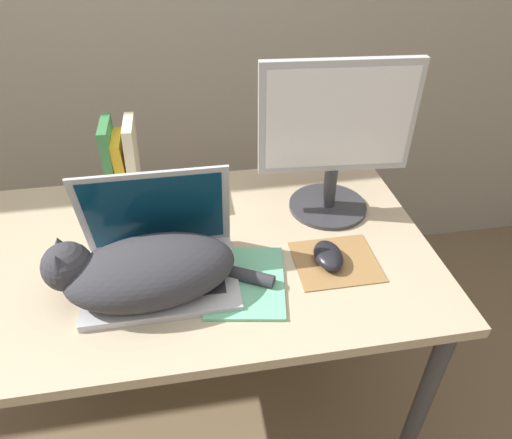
{
  "coord_description": "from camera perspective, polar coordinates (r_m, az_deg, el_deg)",
  "views": [
    {
      "loc": [
        0.01,
        -0.53,
        1.51
      ],
      "look_at": [
        0.15,
        0.33,
        0.85
      ],
      "focal_mm": 32.0,
      "sensor_mm": 36.0,
      "label": 1
    }
  ],
  "objects": [
    {
      "name": "cat",
      "position": [
        1.03,
        -13.95,
        -6.2
      ],
      "size": [
        0.5,
        0.24,
        0.15
      ],
      "color": "#333338",
      "rests_on": "desk"
    },
    {
      "name": "laptop",
      "position": [
        1.08,
        -11.89,
        -4.75
      ],
      "size": [
        0.35,
        0.25,
        0.26
      ],
      "color": "#B7B7BC",
      "rests_on": "desk"
    },
    {
      "name": "book_row",
      "position": [
        1.34,
        -16.37,
        6.66
      ],
      "size": [
        0.09,
        0.14,
        0.24
      ],
      "color": "#387A42",
      "rests_on": "desk"
    },
    {
      "name": "computer_mouse",
      "position": [
        1.12,
        9.04,
        -4.46
      ],
      "size": [
        0.07,
        0.11,
        0.04
      ],
      "color": "black",
      "rests_on": "mousepad"
    },
    {
      "name": "mousepad",
      "position": [
        1.14,
        9.92,
        -5.18
      ],
      "size": [
        0.2,
        0.18,
        0.0
      ],
      "color": "olive",
      "rests_on": "desk"
    },
    {
      "name": "desk",
      "position": [
        1.23,
        -7.36,
        -6.61
      ],
      "size": [
        1.19,
        0.73,
        0.75
      ],
      "color": "tan",
      "rests_on": "ground_plane"
    },
    {
      "name": "external_monitor",
      "position": [
        1.2,
        9.93,
        10.08
      ],
      "size": [
        0.4,
        0.22,
        0.42
      ],
      "color": "#333338",
      "rests_on": "desk"
    },
    {
      "name": "notepad",
      "position": [
        1.07,
        -1.31,
        -7.75
      ],
      "size": [
        0.21,
        0.26,
        0.01
      ],
      "color": "#6BBC93",
      "rests_on": "desk"
    }
  ]
}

